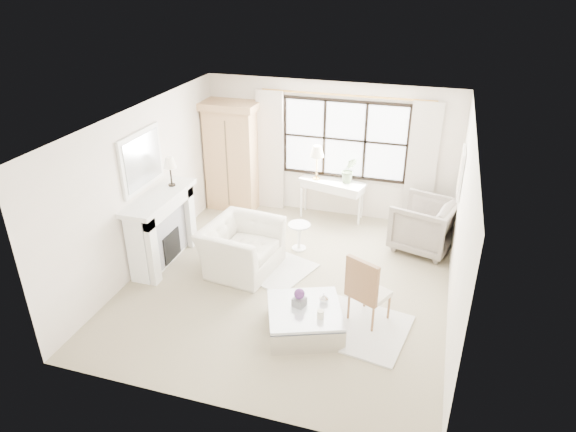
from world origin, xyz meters
name	(u,v)px	position (x,y,z in m)	size (l,w,h in m)	color
floor	(289,282)	(0.00, 0.00, 0.00)	(5.50, 5.50, 0.00)	tan
ceiling	(289,120)	(0.00, 0.00, 2.70)	(5.50, 5.50, 0.00)	white
wall_back	(329,150)	(0.00, 2.75, 1.35)	(5.00, 5.00, 0.00)	white
wall_front	(213,314)	(0.00, -2.75, 1.35)	(5.00, 5.00, 0.00)	beige
wall_left	(144,188)	(-2.50, 0.00, 1.35)	(5.50, 5.50, 0.00)	white
wall_right	(461,230)	(2.50, 0.00, 1.35)	(5.50, 5.50, 0.00)	white
window_pane	(345,139)	(0.30, 2.73, 1.60)	(2.40, 0.02, 1.50)	white
window_frame	(345,140)	(0.30, 2.72, 1.60)	(2.50, 0.04, 1.50)	black
curtain_rod	(346,95)	(0.30, 2.67, 2.47)	(0.04, 0.04, 3.30)	#C18C43
curtain_left	(270,151)	(-1.20, 2.65, 1.24)	(0.55, 0.10, 2.47)	beige
curtain_right	(421,167)	(1.80, 2.65, 1.24)	(0.55, 0.10, 2.47)	beige
fireplace	(160,228)	(-2.27, 0.00, 0.65)	(0.58, 1.66, 1.26)	white
mirror_frame	(141,160)	(-2.47, 0.00, 1.84)	(0.05, 1.15, 0.95)	white
mirror_glass	(143,160)	(-2.44, 0.00, 1.84)	(0.02, 1.00, 0.80)	silver
art_frame	(461,173)	(2.47, 1.70, 1.55)	(0.04, 0.62, 0.82)	white
art_canvas	(460,173)	(2.45, 1.70, 1.55)	(0.01, 0.52, 0.72)	beige
mantel_lamp	(170,164)	(-2.21, 0.42, 1.65)	(0.22, 0.22, 0.51)	black
armoire	(233,155)	(-1.95, 2.44, 1.14)	(1.12, 0.71, 2.24)	tan
console_table	(332,199)	(0.14, 2.52, 0.40)	(1.37, 0.75, 0.80)	white
console_lamp	(317,152)	(-0.19, 2.52, 1.36)	(0.28, 0.28, 0.69)	#BC8E41
orchid_plant	(349,170)	(0.45, 2.52, 1.06)	(0.29, 0.23, 0.53)	#5E764F
side_table	(299,233)	(-0.13, 1.07, 0.33)	(0.40, 0.40, 0.51)	white
rug_left	(265,265)	(-0.54, 0.36, 0.01)	(1.56, 1.10, 0.03)	silver
rug_right	(349,325)	(1.16, -0.83, 0.02)	(1.61, 1.20, 0.03)	silver
club_armchair	(241,247)	(-0.88, 0.16, 0.41)	(1.26, 1.10, 0.82)	silver
wingback_chair	(424,225)	(1.99, 1.77, 0.47)	(1.00, 1.03, 0.93)	gray
french_chair	(368,303)	(1.38, -0.63, 0.31)	(0.65, 0.65, 1.08)	#97673F
coffee_table	(305,320)	(0.57, -1.11, 0.18)	(1.30, 1.30, 0.38)	silver
planter_box	(299,302)	(0.48, -1.07, 0.44)	(0.16, 0.16, 0.12)	slate
planter_flowers	(299,294)	(0.48, -1.07, 0.58)	(0.15, 0.15, 0.15)	#592B6C
pillar_candle	(321,314)	(0.83, -1.26, 0.44)	(0.09, 0.09, 0.12)	#ECE6CE
coffee_vase	(324,298)	(0.79, -0.89, 0.45)	(0.13, 0.13, 0.14)	white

